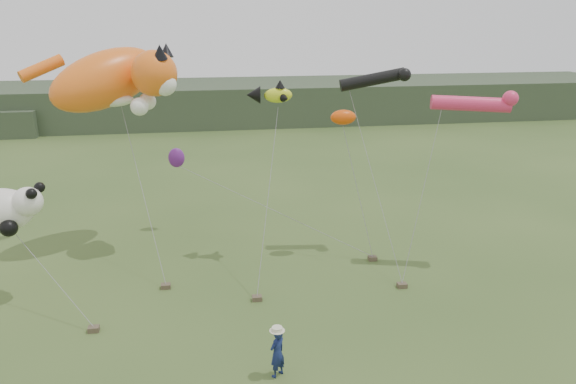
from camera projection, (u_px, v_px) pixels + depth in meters
name	position (u px, v px, depth m)	size (l,w,h in m)	color
ground	(292.00, 357.00, 18.66)	(120.00, 120.00, 0.00)	#385123
headland	(193.00, 104.00, 59.67)	(90.00, 13.00, 4.00)	#2D3D28
festival_attendant	(277.00, 353.00, 17.47)	(0.60, 0.39, 1.64)	#15204F
sandbag_anchors	(266.00, 289.00, 23.06)	(12.54, 4.62, 0.20)	brown
cat_kite	(116.00, 79.00, 25.58)	(7.32, 5.44, 3.86)	orange
fish_kite	(269.00, 95.00, 24.53)	(2.06, 1.38, 1.05)	#D0E01F
tube_kites	(435.00, 92.00, 24.47)	(6.96, 3.76, 1.73)	black
panda_kite	(4.00, 209.00, 21.51)	(3.00, 1.94, 1.86)	white
misc_kites	(259.00, 138.00, 26.87)	(8.62, 4.97, 3.48)	#EE4C09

